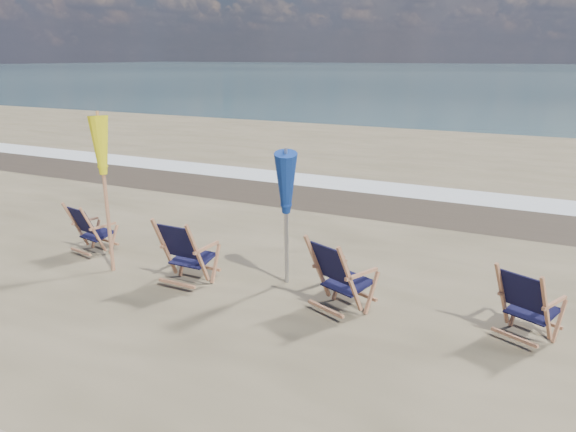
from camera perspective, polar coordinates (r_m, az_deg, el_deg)
name	(u,v)px	position (r m, az deg, el deg)	size (l,w,h in m)	color
ocean	(561,71)	(132.82, 26.03, 13.07)	(400.00, 400.00, 0.00)	#3B5B62
surf_foam	(402,190)	(13.86, 11.47, 2.63)	(200.00, 1.40, 0.01)	silver
wet_sand_strip	(383,204)	(12.46, 9.60, 1.23)	(200.00, 2.60, 0.00)	#42362A
beach_chair_0	(93,232)	(9.38, -19.16, -1.56)	(0.56, 0.64, 0.88)	black
beach_chair_1	(198,256)	(7.71, -9.17, -4.07)	(0.65, 0.73, 1.02)	black
beach_chair_2	(350,283)	(6.80, 6.30, -6.79)	(0.65, 0.73, 1.01)	black
beach_chair_3	(546,312)	(6.73, 24.70, -8.88)	(0.59, 0.66, 0.92)	black
umbrella_yellow	(102,154)	(8.59, -18.36, 5.96)	(0.30, 0.30, 2.28)	#AF724E
umbrella_blue	(286,185)	(7.42, -0.17, 3.14)	(0.30, 0.30, 1.99)	#A5A5AD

